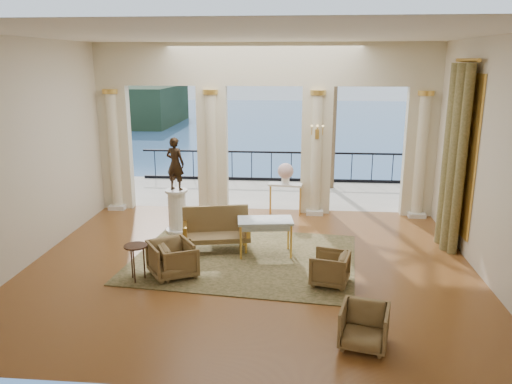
# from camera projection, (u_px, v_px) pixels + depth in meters

# --- Properties ---
(floor) EXTENTS (9.00, 9.00, 0.00)m
(floor) POSITION_uv_depth(u_px,v_px,m) (250.00, 265.00, 10.18)
(floor) COLOR #542C17
(floor) RESTS_ON ground
(room_walls) EXTENTS (9.00, 9.00, 9.00)m
(room_walls) POSITION_uv_depth(u_px,v_px,m) (243.00, 132.00, 8.36)
(room_walls) COLOR beige
(room_walls) RESTS_ON ground
(arcade) EXTENTS (9.00, 0.56, 4.50)m
(arcade) POSITION_uv_depth(u_px,v_px,m) (264.00, 117.00, 13.19)
(arcade) COLOR beige
(arcade) RESTS_ON ground
(terrace) EXTENTS (10.00, 3.60, 0.10)m
(terrace) POSITION_uv_depth(u_px,v_px,m) (268.00, 194.00, 15.77)
(terrace) COLOR #A89D8F
(terrace) RESTS_ON ground
(balustrade) EXTENTS (9.00, 0.06, 1.03)m
(balustrade) POSITION_uv_depth(u_px,v_px,m) (271.00, 169.00, 17.19)
(balustrade) COLOR black
(balustrade) RESTS_ON terrace
(palm_tree) EXTENTS (2.00, 2.00, 4.50)m
(palm_tree) POSITION_uv_depth(u_px,v_px,m) (336.00, 59.00, 15.31)
(palm_tree) COLOR #4C3823
(palm_tree) RESTS_ON terrace
(headland) EXTENTS (22.00, 18.00, 6.00)m
(headland) POSITION_uv_depth(u_px,v_px,m) (110.00, 105.00, 80.90)
(headland) COLOR black
(headland) RESTS_ON sea
(sea) EXTENTS (160.00, 160.00, 0.00)m
(sea) POSITION_uv_depth(u_px,v_px,m) (293.00, 134.00, 69.48)
(sea) COLOR #224F86
(sea) RESTS_ON ground
(curtain) EXTENTS (0.33, 1.40, 4.09)m
(curtain) POSITION_uv_depth(u_px,v_px,m) (454.00, 158.00, 10.73)
(curtain) COLOR brown
(curtain) RESTS_ON ground
(window_frame) EXTENTS (0.04, 1.60, 3.40)m
(window_frame) POSITION_uv_depth(u_px,v_px,m) (464.00, 154.00, 10.70)
(window_frame) COLOR #E5B24B
(window_frame) RESTS_ON room_walls
(wall_sconce) EXTENTS (0.30, 0.11, 0.33)m
(wall_sconce) POSITION_uv_depth(u_px,v_px,m) (317.00, 133.00, 12.86)
(wall_sconce) COLOR #E5B24B
(wall_sconce) RESTS_ON arcade
(rug) EXTENTS (4.91, 4.00, 0.02)m
(rug) POSITION_uv_depth(u_px,v_px,m) (244.00, 258.00, 10.52)
(rug) COLOR #32371A
(rug) RESTS_ON ground
(armchair_a) EXTENTS (1.02, 1.01, 0.78)m
(armchair_a) POSITION_uv_depth(u_px,v_px,m) (171.00, 257.00, 9.59)
(armchair_a) COLOR #4A371D
(armchair_a) RESTS_ON ground
(armchair_b) EXTENTS (0.80, 0.77, 0.69)m
(armchair_b) POSITION_uv_depth(u_px,v_px,m) (364.00, 324.00, 7.22)
(armchair_b) COLOR #4A371D
(armchair_b) RESTS_ON ground
(armchair_c) EXTENTS (0.76, 0.79, 0.68)m
(armchair_c) POSITION_uv_depth(u_px,v_px,m) (330.00, 267.00, 9.24)
(armchair_c) COLOR #4A371D
(armchair_c) RESTS_ON ground
(armchair_d) EXTENTS (0.87, 0.89, 0.70)m
(armchair_d) POSITION_uv_depth(u_px,v_px,m) (179.00, 259.00, 9.60)
(armchair_d) COLOR #4A371D
(armchair_d) RESTS_ON ground
(settee) EXTENTS (1.54, 0.90, 0.96)m
(settee) POSITION_uv_depth(u_px,v_px,m) (216.00, 229.00, 10.90)
(settee) COLOR #4A371D
(settee) RESTS_ON ground
(game_table) EXTENTS (1.23, 0.78, 0.79)m
(game_table) POSITION_uv_depth(u_px,v_px,m) (265.00, 223.00, 10.55)
(game_table) COLOR #95A9BA
(game_table) RESTS_ON ground
(pedestal) EXTENTS (0.58, 0.58, 1.06)m
(pedestal) POSITION_uv_depth(u_px,v_px,m) (177.00, 212.00, 12.03)
(pedestal) COLOR silver
(pedestal) RESTS_ON ground
(statue) EXTENTS (0.53, 0.42, 1.26)m
(statue) POSITION_uv_depth(u_px,v_px,m) (175.00, 164.00, 11.73)
(statue) COLOR black
(statue) RESTS_ON pedestal
(console_table) EXTENTS (0.93, 0.45, 0.85)m
(console_table) POSITION_uv_depth(u_px,v_px,m) (285.00, 189.00, 13.36)
(console_table) COLOR silver
(console_table) RESTS_ON ground
(urn) EXTENTS (0.42, 0.42, 0.56)m
(urn) POSITION_uv_depth(u_px,v_px,m) (286.00, 172.00, 13.24)
(urn) COLOR white
(urn) RESTS_ON console_table
(side_table) EXTENTS (0.44, 0.44, 0.71)m
(side_table) POSITION_uv_depth(u_px,v_px,m) (136.00, 250.00, 9.32)
(side_table) COLOR black
(side_table) RESTS_ON ground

